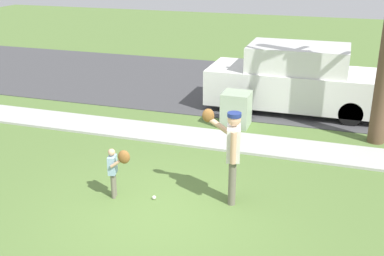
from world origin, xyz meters
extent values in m
plane|color=#567538|center=(0.00, 3.50, 0.00)|extent=(48.00, 48.00, 0.00)
cube|color=#B2B2AD|center=(0.00, 3.60, 0.03)|extent=(36.00, 1.20, 0.06)
cube|color=#424244|center=(0.00, 8.60, 0.01)|extent=(36.00, 6.80, 0.02)
cylinder|color=#6B6656|center=(1.16, 0.72, 0.44)|extent=(0.14, 0.14, 0.87)
cylinder|color=#6B6656|center=(1.12, 0.89, 0.44)|extent=(0.14, 0.14, 0.87)
cube|color=silver|center=(1.14, 0.80, 1.18)|extent=(0.32, 0.46, 0.62)
sphere|color=tan|center=(1.14, 0.80, 1.63)|extent=(0.24, 0.24, 0.24)
cylinder|color=navy|center=(1.14, 0.80, 1.72)|extent=(0.25, 0.25, 0.07)
cylinder|color=tan|center=(1.19, 0.55, 1.20)|extent=(0.10, 0.10, 0.58)
cylinder|color=tan|center=(0.82, 1.00, 1.41)|extent=(0.55, 0.22, 0.42)
ellipsoid|color=brown|center=(0.62, 0.95, 1.60)|extent=(0.25, 0.19, 0.26)
cylinder|color=#6B6656|center=(-1.04, 0.35, 0.25)|extent=(0.08, 0.08, 0.49)
cylinder|color=#6B6656|center=(-1.02, 0.26, 0.25)|extent=(0.08, 0.08, 0.49)
cube|color=#8CADC6|center=(-1.03, 0.30, 0.67)|extent=(0.18, 0.26, 0.35)
sphere|color=tan|center=(-1.03, 0.30, 0.92)|extent=(0.13, 0.13, 0.13)
cylinder|color=tan|center=(-1.06, 0.45, 0.68)|extent=(0.06, 0.06, 0.33)
cylinder|color=tan|center=(-0.85, 0.19, 0.79)|extent=(0.31, 0.12, 0.24)
ellipsoid|color=brown|center=(-0.74, 0.22, 0.90)|extent=(0.25, 0.19, 0.26)
sphere|color=white|center=(-0.27, 0.44, 0.04)|extent=(0.07, 0.07, 0.07)
cube|color=#9EB293|center=(0.29, 4.79, 0.46)|extent=(0.71, 0.72, 0.92)
cube|color=silver|center=(1.62, 6.60, 0.70)|extent=(5.00, 1.95, 1.00)
cube|color=silver|center=(1.62, 6.60, 1.55)|extent=(2.75, 1.79, 0.70)
cylinder|color=black|center=(3.17, 7.47, 0.34)|extent=(0.64, 0.22, 0.64)
cylinder|color=black|center=(3.17, 5.74, 0.34)|extent=(0.64, 0.22, 0.64)
cylinder|color=black|center=(0.07, 7.47, 0.34)|extent=(0.64, 0.22, 0.64)
cylinder|color=black|center=(0.07, 5.74, 0.34)|extent=(0.64, 0.22, 0.64)
camera|label=1|loc=(2.82, -6.78, 4.42)|focal=44.17mm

